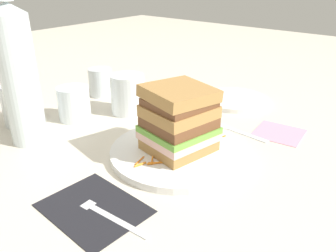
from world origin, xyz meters
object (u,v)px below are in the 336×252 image
at_px(main_plate, 180,152).
at_px(napkin_pink, 279,133).
at_px(water_bottle, 19,75).
at_px(sandwich, 181,120).
at_px(napkin_dark, 92,207).
at_px(juice_glass, 128,96).
at_px(empty_tumbler_2, 101,82).
at_px(fork, 102,211).
at_px(knife, 230,128).
at_px(empty_tumbler_1, 20,105).
at_px(side_plate, 235,100).
at_px(empty_tumbler_0, 74,103).

distance_m(main_plate, napkin_pink, 0.24).
bearing_deg(water_bottle, sandwich, -62.00).
xyz_separation_m(napkin_dark, napkin_pink, (0.43, -0.12, -0.00)).
height_order(juice_glass, empty_tumbler_2, juice_glass).
height_order(fork, empty_tumbler_2, empty_tumbler_2).
bearing_deg(napkin_pink, fork, 167.52).
bearing_deg(sandwich, knife, -5.28).
height_order(fork, juice_glass, juice_glass).
relative_size(knife, juice_glass, 2.08).
bearing_deg(water_bottle, napkin_dark, -103.03).
bearing_deg(water_bottle, empty_tumbler_2, 19.81).
bearing_deg(juice_glass, napkin_pink, -70.30).
xyz_separation_m(juice_glass, empty_tumbler_2, (0.04, 0.15, -0.00)).
bearing_deg(water_bottle, juice_glass, -11.45).
height_order(juice_glass, empty_tumbler_1, juice_glass).
bearing_deg(juice_glass, napkin_dark, -143.44).
bearing_deg(juice_glass, side_plate, -36.30).
relative_size(knife, water_bottle, 0.64).
distance_m(fork, juice_glass, 0.39).
relative_size(sandwich, juice_glass, 1.44).
relative_size(napkin_dark, fork, 0.92).
bearing_deg(side_plate, fork, -171.79).
bearing_deg(sandwich, juice_glass, 68.57).
xyz_separation_m(fork, side_plate, (0.53, 0.08, 0.00)).
height_order(empty_tumbler_0, napkin_pink, empty_tumbler_0).
height_order(side_plate, napkin_pink, side_plate).
xyz_separation_m(knife, napkin_pink, (0.05, -0.09, -0.00)).
distance_m(juice_glass, napkin_pink, 0.36).
xyz_separation_m(napkin_dark, side_plate, (0.54, 0.05, 0.00)).
height_order(napkin_dark, water_bottle, water_bottle).
xyz_separation_m(knife, juice_glass, (-0.07, 0.25, 0.04)).
bearing_deg(empty_tumbler_2, side_plate, -59.27).
bearing_deg(main_plate, side_plate, 10.73).
bearing_deg(side_plate, juice_glass, 143.70).
bearing_deg(fork, knife, 0.04).
distance_m(knife, empty_tumbler_0, 0.37).
relative_size(water_bottle, empty_tumbler_0, 3.97).
distance_m(fork, side_plate, 0.54).
height_order(empty_tumbler_1, napkin_pink, empty_tumbler_1).
distance_m(main_plate, sandwich, 0.07).
relative_size(fork, side_plate, 0.96).
relative_size(sandwich, knife, 0.69).
distance_m(empty_tumbler_2, napkin_pink, 0.50).
distance_m(knife, juice_glass, 0.26).
bearing_deg(sandwich, napkin_pink, -27.19).
relative_size(juice_glass, napkin_pink, 0.96).
relative_size(sandwich, side_plate, 0.80).
xyz_separation_m(main_plate, empty_tumbler_0, (-0.02, 0.30, 0.03)).
distance_m(napkin_dark, water_bottle, 0.31).
distance_m(main_plate, empty_tumbler_1, 0.39).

